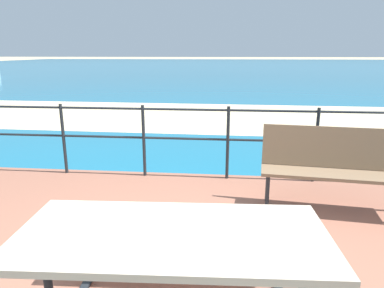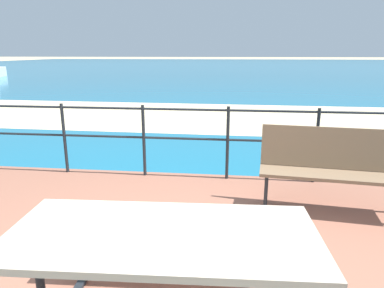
# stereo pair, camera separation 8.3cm
# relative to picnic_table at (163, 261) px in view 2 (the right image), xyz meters

# --- Properties ---
(sea_water) EXTENTS (90.00, 90.00, 0.01)m
(sea_water) POSITION_rel_picnic_table_xyz_m (-0.27, 40.48, -0.66)
(sea_water) COLOR #196B8E
(sea_water) RESTS_ON ground
(beach_strip) EXTENTS (54.09, 5.76, 0.01)m
(beach_strip) POSITION_rel_picnic_table_xyz_m (-0.27, 8.07, -0.66)
(beach_strip) COLOR beige
(beach_strip) RESTS_ON ground
(picnic_table) EXTENTS (1.77, 1.61, 0.79)m
(picnic_table) POSITION_rel_picnic_table_xyz_m (0.00, 0.00, 0.00)
(picnic_table) COLOR tan
(picnic_table) RESTS_ON patio_paving
(park_bench) EXTENTS (1.58, 0.58, 0.93)m
(park_bench) POSITION_rel_picnic_table_xyz_m (1.47, 2.09, -0.05)
(park_bench) COLOR #7A6047
(park_bench) RESTS_ON patio_paving
(railing_fence) EXTENTS (5.94, 0.04, 1.02)m
(railing_fence) POSITION_rel_picnic_table_xyz_m (-0.27, 2.95, 0.03)
(railing_fence) COLOR #1E2328
(railing_fence) RESTS_ON patio_paving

